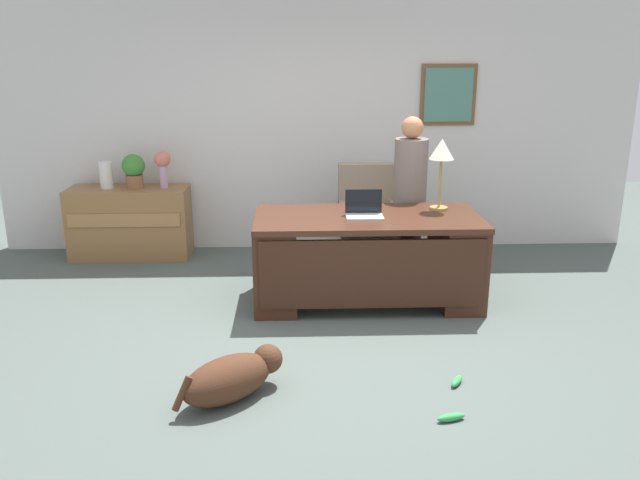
# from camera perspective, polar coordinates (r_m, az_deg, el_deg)

# --- Properties ---
(ground_plane) EXTENTS (12.00, 12.00, 0.00)m
(ground_plane) POSITION_cam_1_polar(r_m,az_deg,el_deg) (5.06, 0.75, -9.15)
(ground_plane) COLOR #4C5651
(back_wall) EXTENTS (7.00, 0.16, 2.70)m
(back_wall) POSITION_cam_1_polar(r_m,az_deg,el_deg) (7.20, -0.15, 9.94)
(back_wall) COLOR silver
(back_wall) RESTS_ON ground_plane
(desk) EXTENTS (1.97, 0.94, 0.79)m
(desk) POSITION_cam_1_polar(r_m,az_deg,el_deg) (5.72, 4.18, -1.38)
(desk) COLOR #422316
(desk) RESTS_ON ground_plane
(credenza) EXTENTS (1.26, 0.50, 0.76)m
(credenza) POSITION_cam_1_polar(r_m,az_deg,el_deg) (7.26, -16.38, 1.49)
(credenza) COLOR olive
(credenza) RESTS_ON ground_plane
(armchair) EXTENTS (0.60, 0.59, 1.05)m
(armchair) POSITION_cam_1_polar(r_m,az_deg,el_deg) (6.64, 4.27, 1.58)
(armchair) COLOR gray
(armchair) RESTS_ON ground_plane
(person_standing) EXTENTS (0.32, 0.32, 1.57)m
(person_standing) POSITION_cam_1_polar(r_m,az_deg,el_deg) (6.35, 7.90, 3.84)
(person_standing) COLOR #262323
(person_standing) RESTS_ON ground_plane
(dog_lying) EXTENTS (0.70, 0.64, 0.30)m
(dog_lying) POSITION_cam_1_polar(r_m,az_deg,el_deg) (4.31, -7.76, -11.88)
(dog_lying) COLOR #472819
(dog_lying) RESTS_ON ground_plane
(laptop) EXTENTS (0.32, 0.22, 0.23)m
(laptop) POSITION_cam_1_polar(r_m,az_deg,el_deg) (5.62, 3.90, 2.67)
(laptop) COLOR #B2B5BA
(laptop) RESTS_ON desk
(desk_lamp) EXTENTS (0.22, 0.22, 0.64)m
(desk_lamp) POSITION_cam_1_polar(r_m,az_deg,el_deg) (5.85, 10.67, 7.47)
(desk_lamp) COLOR #9E8447
(desk_lamp) RESTS_ON desk
(vase_with_flowers) EXTENTS (0.17, 0.17, 0.39)m
(vase_with_flowers) POSITION_cam_1_polar(r_m,az_deg,el_deg) (7.04, -13.70, 6.51)
(vase_with_flowers) COLOR #BC91AF
(vase_with_flowers) RESTS_ON credenza
(vase_empty) EXTENTS (0.13, 0.13, 0.28)m
(vase_empty) POSITION_cam_1_polar(r_m,az_deg,el_deg) (7.21, -18.33, 5.45)
(vase_empty) COLOR silver
(vase_empty) RESTS_ON credenza
(potted_plant) EXTENTS (0.24, 0.24, 0.36)m
(potted_plant) POSITION_cam_1_polar(r_m,az_deg,el_deg) (7.12, -16.10, 5.99)
(potted_plant) COLOR brown
(potted_plant) RESTS_ON credenza
(dog_toy_bone) EXTENTS (0.19, 0.09, 0.05)m
(dog_toy_bone) POSITION_cam_1_polar(r_m,az_deg,el_deg) (4.19, 11.49, -15.06)
(dog_toy_bone) COLOR green
(dog_toy_bone) RESTS_ON ground_plane
(dog_toy_plush) EXTENTS (0.13, 0.16, 0.05)m
(dog_toy_plush) POSITION_cam_1_polar(r_m,az_deg,el_deg) (4.59, 11.96, -12.06)
(dog_toy_plush) COLOR green
(dog_toy_plush) RESTS_ON ground_plane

